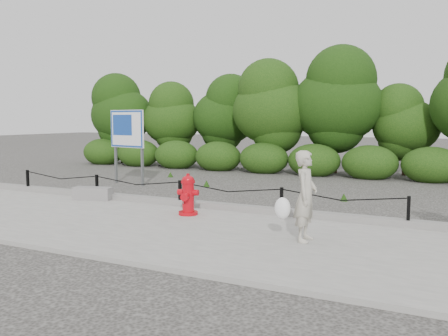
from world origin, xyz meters
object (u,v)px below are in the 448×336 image
pedestrian (304,197)px  concrete_block (93,193)px  fire_hydrant (188,195)px  advertising_sign (127,132)px

pedestrian → concrete_block: bearing=73.7°
fire_hydrant → concrete_block: size_ratio=0.90×
pedestrian → fire_hydrant: bearing=68.9°
pedestrian → concrete_block: 6.17m
fire_hydrant → pedestrian: (2.83, -1.00, 0.33)m
concrete_block → advertising_sign: 3.60m
fire_hydrant → concrete_block: (-3.11, 0.55, -0.26)m
fire_hydrant → advertising_sign: advertising_sign is taller
fire_hydrant → advertising_sign: bearing=129.4°
pedestrian → advertising_sign: size_ratio=0.64×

